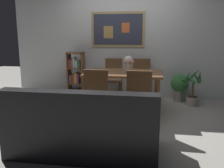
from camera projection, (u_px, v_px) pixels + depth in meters
name	position (u px, v px, depth m)	size (l,w,h in m)	color
ground_plane	(116.00, 117.00, 4.39)	(12.00, 12.00, 0.00)	#B7B2A8
wall_back_with_painting	(126.00, 40.00, 5.60)	(5.20, 0.14, 2.60)	silver
dining_table	(124.00, 77.00, 4.63)	(1.41, 0.94, 0.75)	brown
dining_chair_near_left	(97.00, 92.00, 3.97)	(0.40, 0.41, 0.91)	brown
dining_chair_near_right	(139.00, 93.00, 3.86)	(0.40, 0.41, 0.91)	brown
dining_chair_far_left	(113.00, 76.00, 5.46)	(0.40, 0.41, 0.91)	brown
dining_chair_far_right	(141.00, 76.00, 5.40)	(0.40, 0.41, 0.91)	brown
leather_couch	(83.00, 129.00, 3.03)	(1.80, 0.84, 0.84)	black
bookshelf	(76.00, 78.00, 5.58)	(0.36, 0.28, 1.05)	brown
potted_ivy	(180.00, 86.00, 5.35)	(0.38, 0.38, 0.60)	#B2ADA3
potted_palm	(193.00, 90.00, 5.04)	(0.40, 0.42, 0.76)	#B2ADA3
flower_vase	(128.00, 63.00, 4.57)	(0.19, 0.18, 0.30)	beige
tv_remote	(147.00, 74.00, 4.33)	(0.10, 0.16, 0.02)	black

